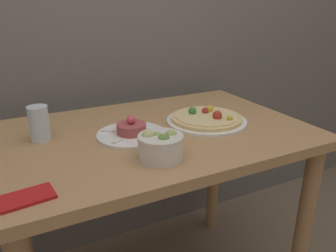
# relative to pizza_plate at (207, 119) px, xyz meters

# --- Properties ---
(dining_table) EXTENTS (1.09, 0.73, 0.78)m
(dining_table) POSITION_rel_pizza_plate_xyz_m (-0.21, 0.01, -0.14)
(dining_table) COLOR #AD7F51
(dining_table) RESTS_ON ground_plane
(pizza_plate) EXTENTS (0.30, 0.30, 0.06)m
(pizza_plate) POSITION_rel_pizza_plate_xyz_m (0.00, 0.00, 0.00)
(pizza_plate) COLOR white
(pizza_plate) RESTS_ON dining_table
(tartare_plate) EXTENTS (0.24, 0.24, 0.07)m
(tartare_plate) POSITION_rel_pizza_plate_xyz_m (-0.30, 0.00, 0.00)
(tartare_plate) COLOR white
(tartare_plate) RESTS_ON dining_table
(small_bowl) EXTENTS (0.13, 0.13, 0.09)m
(small_bowl) POSITION_rel_pizza_plate_xyz_m (-0.29, -0.20, 0.03)
(small_bowl) COLOR silver
(small_bowl) RESTS_ON dining_table
(drinking_glass) EXTENTS (0.06, 0.06, 0.12)m
(drinking_glass) POSITION_rel_pizza_plate_xyz_m (-0.58, 0.10, 0.04)
(drinking_glass) COLOR silver
(drinking_glass) RESTS_ON dining_table
(napkin) EXTENTS (0.13, 0.09, 0.01)m
(napkin) POSITION_rel_pizza_plate_xyz_m (-0.66, -0.25, -0.01)
(napkin) COLOR red
(napkin) RESTS_ON dining_table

